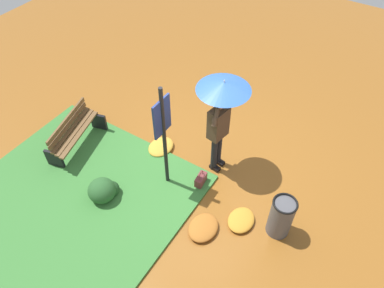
{
  "coord_description": "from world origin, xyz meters",
  "views": [
    {
      "loc": [
        -4.16,
        -2.2,
        5.64
      ],
      "look_at": [
        -0.35,
        0.22,
        0.85
      ],
      "focal_mm": 33.65,
      "sensor_mm": 36.0,
      "label": 1
    }
  ],
  "objects_px": {
    "person_with_umbrella": "(221,105)",
    "trash_bin": "(281,217)",
    "info_sign_post": "(163,128)",
    "handbag": "(201,180)",
    "park_bench": "(74,133)"
  },
  "relations": [
    {
      "from": "person_with_umbrella",
      "to": "trash_bin",
      "type": "xyz_separation_m",
      "value": [
        -0.78,
        -1.66,
        -1.13
      ]
    },
    {
      "from": "person_with_umbrella",
      "to": "trash_bin",
      "type": "bearing_deg",
      "value": -115.18
    },
    {
      "from": "person_with_umbrella",
      "to": "info_sign_post",
      "type": "bearing_deg",
      "value": 148.3
    },
    {
      "from": "person_with_umbrella",
      "to": "handbag",
      "type": "bearing_deg",
      "value": -179.09
    },
    {
      "from": "person_with_umbrella",
      "to": "handbag",
      "type": "distance_m",
      "value": 1.57
    },
    {
      "from": "person_with_umbrella",
      "to": "trash_bin",
      "type": "relative_size",
      "value": 2.45
    },
    {
      "from": "info_sign_post",
      "to": "park_bench",
      "type": "distance_m",
      "value": 2.39
    },
    {
      "from": "park_bench",
      "to": "handbag",
      "type": "bearing_deg",
      "value": -78.74
    },
    {
      "from": "park_bench",
      "to": "person_with_umbrella",
      "type": "bearing_deg",
      "value": -66.29
    },
    {
      "from": "handbag",
      "to": "park_bench",
      "type": "height_order",
      "value": "park_bench"
    },
    {
      "from": "handbag",
      "to": "park_bench",
      "type": "relative_size",
      "value": 0.26
    },
    {
      "from": "trash_bin",
      "to": "info_sign_post",
      "type": "bearing_deg",
      "value": 94.03
    },
    {
      "from": "trash_bin",
      "to": "person_with_umbrella",
      "type": "bearing_deg",
      "value": 64.82
    },
    {
      "from": "person_with_umbrella",
      "to": "park_bench",
      "type": "distance_m",
      "value": 3.18
    },
    {
      "from": "info_sign_post",
      "to": "handbag",
      "type": "relative_size",
      "value": 6.22
    }
  ]
}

